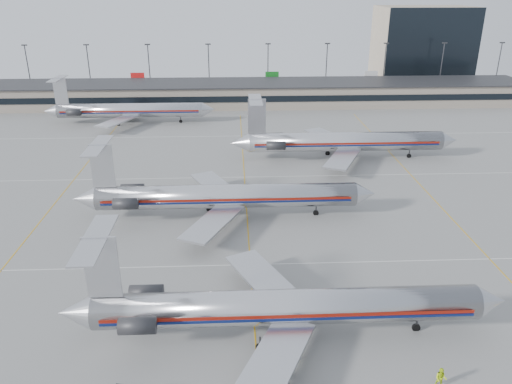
{
  "coord_description": "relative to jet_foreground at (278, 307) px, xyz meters",
  "views": [
    {
      "loc": [
        -1.72,
        -42.9,
        31.85
      ],
      "look_at": [
        1.26,
        22.29,
        4.5
      ],
      "focal_mm": 35.0,
      "sensor_mm": 36.0,
      "label": 1
    }
  ],
  "objects": [
    {
      "name": "ground",
      "position": [
        -2.21,
        3.28,
        -3.27
      ],
      "size": [
        260.0,
        260.0,
        0.0
      ],
      "primitive_type": "plane",
      "color": "gray",
      "rests_on": "ground"
    },
    {
      "name": "light_mast_row",
      "position": [
        -2.21,
        115.28,
        5.31
      ],
      "size": [
        163.6,
        0.4,
        15.28
      ],
      "color": "#38383D",
      "rests_on": "ground"
    },
    {
      "name": "ramp_worker_near",
      "position": [
        1.15,
        -3.86,
        -2.37
      ],
      "size": [
        0.72,
        0.79,
        1.8
      ],
      "primitive_type": "imported",
      "rotation": [
        0.0,
        0.0,
        0.99
      ],
      "color": "#ACE315",
      "rests_on": "ground"
    },
    {
      "name": "jet_foreground",
      "position": [
        0.0,
        0.0,
        0.0
      ],
      "size": [
        43.08,
        25.37,
        11.28
      ],
      "color": "silver",
      "rests_on": "ground"
    },
    {
      "name": "jet_third_row",
      "position": [
        16.79,
        52.58,
        0.24
      ],
      "size": [
        44.28,
        27.24,
        12.11
      ],
      "color": "silver",
      "rests_on": "ground"
    },
    {
      "name": "distant_building",
      "position": [
        59.79,
        131.28,
        9.23
      ],
      "size": [
        30.0,
        20.0,
        25.0
      ],
      "primitive_type": "cube",
      "color": "tan",
      "rests_on": "ground"
    },
    {
      "name": "terminal",
      "position": [
        -2.21,
        101.26,
        -0.11
      ],
      "size": [
        162.0,
        17.0,
        6.25
      ],
      "color": "gray",
      "rests_on": "ground"
    },
    {
      "name": "jet_back_row",
      "position": [
        -29.97,
        81.63,
        0.01
      ],
      "size": [
        41.38,
        25.46,
        11.32
      ],
      "color": "silver",
      "rests_on": "ground"
    },
    {
      "name": "jet_second_row",
      "position": [
        -6.02,
        27.08,
        0.06
      ],
      "size": [
        43.93,
        25.86,
        11.5
      ],
      "color": "silver",
      "rests_on": "ground"
    },
    {
      "name": "ramp_worker_far",
      "position": [
        13.21,
        -7.57,
        -2.29
      ],
      "size": [
        1.19,
        1.1,
        1.97
      ],
      "primitive_type": "imported",
      "rotation": [
        0.0,
        0.0,
        -0.47
      ],
      "color": "#C6E815",
      "rests_on": "ground"
    },
    {
      "name": "apron_markings",
      "position": [
        -2.21,
        13.28,
        -3.26
      ],
      "size": [
        160.0,
        0.15,
        0.02
      ],
      "primitive_type": "cube",
      "color": "silver",
      "rests_on": "ground"
    }
  ]
}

